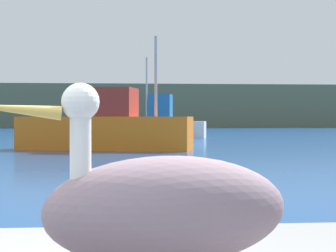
{
  "coord_description": "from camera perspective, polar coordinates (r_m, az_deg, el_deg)",
  "views": [
    {
      "loc": [
        0.79,
        -2.52,
        1.38
      ],
      "look_at": [
        2.29,
        14.04,
        1.11
      ],
      "focal_mm": 61.19,
      "sensor_mm": 36.0,
      "label": 1
    }
  ],
  "objects": [
    {
      "name": "hillside_backdrop",
      "position": [
        80.14,
        -5.77,
        1.94
      ],
      "size": [
        140.0,
        15.06,
        5.6
      ],
      "primitive_type": "cube",
      "color": "#5B664C",
      "rests_on": "ground"
    },
    {
      "name": "pelican",
      "position": [
        2.53,
        -0.24,
        -8.16
      ],
      "size": [
        1.45,
        0.73,
        0.9
      ],
      "rotation": [
        0.0,
        0.0,
        -2.94
      ],
      "color": "gray",
      "rests_on": "pier_dock"
    },
    {
      "name": "fishing_boat_orange",
      "position": [
        23.98,
        -6.14,
        -0.2
      ],
      "size": [
        7.45,
        3.77,
        4.69
      ],
      "rotation": [
        0.0,
        0.0,
        -0.25
      ],
      "color": "orange",
      "rests_on": "ground"
    },
    {
      "name": "fishing_boat_white",
      "position": [
        38.04,
        -0.19,
        0.29
      ],
      "size": [
        5.15,
        2.79,
        5.35
      ],
      "rotation": [
        0.0,
        0.0,
        2.89
      ],
      "color": "white",
      "rests_on": "ground"
    }
  ]
}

